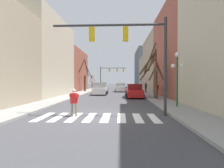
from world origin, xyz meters
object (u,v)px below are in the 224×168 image
traffic_signal_far (110,72)px  pedestrian_near_right_corner (74,100)px  pedestrian_crossing_street (157,89)px  car_parked_left_far (121,88)px  car_parked_right_mid (104,86)px  pedestrian_on_right_sidewalk (146,87)px  car_parked_left_near (134,91)px  car_driving_away_lane (100,89)px  street_lamp_right_corner (177,68)px  street_tree_left_mid (92,83)px  traffic_signal_near (131,45)px  street_tree_right_far (85,78)px  street_tree_right_mid (153,73)px  street_tree_right_near (155,78)px

traffic_signal_far → pedestrian_near_right_corner: 36.12m
pedestrian_crossing_street → car_parked_left_far: bearing=80.1°
car_parked_right_mid → pedestrian_on_right_sidewalk: size_ratio=2.84×
car_parked_left_near → pedestrian_on_right_sidewalk: (2.37, 6.33, 0.35)m
car_driving_away_lane → pedestrian_crossing_street: size_ratio=2.73×
car_parked_right_mid → pedestrian_crossing_street: size_ratio=2.86×
traffic_signal_far → pedestrian_crossing_street: traffic_signal_far is taller
street_lamp_right_corner → street_tree_left_mid: 32.33m
car_parked_right_mid → traffic_signal_near: bearing=-171.7°
traffic_signal_near → traffic_signal_far: size_ratio=1.01×
car_driving_away_lane → street_tree_right_far: street_tree_right_far is taller
traffic_signal_near → street_tree_right_far: (-7.43, 22.56, -1.51)m
street_tree_right_mid → street_tree_left_mid: bearing=114.7°
traffic_signal_far → street_tree_right_near: size_ratio=1.50×
street_tree_right_far → street_tree_right_near: 17.53m
car_parked_left_near → pedestrian_near_right_corner: bearing=159.6°
traffic_signal_near → street_lamp_right_corner: size_ratio=1.67×
street_tree_right_near → car_driving_away_lane: bearing=132.7°
street_tree_right_far → street_tree_right_near: (10.54, -14.00, -0.38)m
car_parked_left_near → street_tree_right_far: size_ratio=0.79×
pedestrian_near_right_corner → street_tree_right_near: 11.17m
pedestrian_on_right_sidewalk → pedestrian_near_right_corner: bearing=5.7°
street_tree_right_far → traffic_signal_far: bearing=72.4°
pedestrian_near_right_corner → traffic_signal_far: bearing=-71.7°
street_lamp_right_corner → street_tree_right_far: 22.61m
traffic_signal_far → street_tree_right_far: 13.69m
street_tree_left_mid → street_tree_right_mid: 26.00m
street_lamp_right_corner → car_parked_left_near: street_lamp_right_corner is taller
pedestrian_crossing_street → car_parked_right_mid: bearing=81.4°
car_parked_left_near → pedestrian_crossing_street: bearing=-96.7°
car_parked_left_far → street_tree_right_far: bearing=99.0°
pedestrian_on_right_sidewalk → pedestrian_near_right_corner: 19.51m
street_lamp_right_corner → pedestrian_on_right_sidewalk: 15.10m
traffic_signal_near → car_driving_away_lane: (-3.70, 15.94, -3.40)m
street_lamp_right_corner → car_parked_left_far: bearing=101.6°
traffic_signal_near → pedestrian_crossing_street: size_ratio=4.06×
car_parked_left_near → street_tree_right_mid: bearing=-135.6°
traffic_signal_near → car_driving_away_lane: size_ratio=1.49×
car_parked_left_far → street_tree_right_far: size_ratio=0.78×
car_parked_left_near → pedestrian_crossing_street: pedestrian_crossing_street is taller
street_tree_right_far → street_tree_right_mid: street_tree_right_mid is taller
car_parked_left_near → pedestrian_crossing_street: 2.78m
traffic_signal_near → street_lamp_right_corner: traffic_signal_near is taller
car_parked_left_far → street_lamp_right_corner: bearing=-168.4°
pedestrian_on_right_sidewalk → street_tree_right_far: size_ratio=0.28×
traffic_signal_far → car_driving_away_lane: (-0.38, -19.57, -3.55)m
car_parked_left_far → pedestrian_near_right_corner: 24.24m
street_lamp_right_corner → car_parked_left_near: 9.30m
pedestrian_near_right_corner → street_tree_right_far: bearing=-61.6°
pedestrian_on_right_sidewalk → street_tree_right_mid: (-0.38, -8.35, 1.81)m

